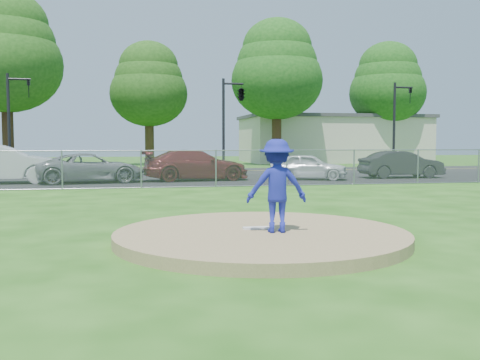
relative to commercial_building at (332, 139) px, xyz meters
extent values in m
plane|color=#1D5011|center=(-16.00, -28.00, -2.16)|extent=(120.00, 120.00, 0.00)
cylinder|color=#8E784E|center=(-16.00, -38.00, -2.06)|extent=(5.40, 5.40, 0.20)
cube|color=white|center=(-16.00, -37.80, -1.94)|extent=(0.60, 0.15, 0.04)
cube|color=gray|center=(-16.00, -26.00, -1.41)|extent=(40.00, 0.06, 1.50)
cube|color=black|center=(-16.00, -21.50, -2.15)|extent=(50.00, 8.00, 0.01)
cube|color=black|center=(-16.00, -14.00, -2.16)|extent=(60.00, 7.00, 0.01)
cube|color=beige|center=(0.00, 0.00, -0.16)|extent=(16.00, 9.00, 4.00)
cube|color=#3F3F42|center=(0.00, 0.00, 1.99)|extent=(16.40, 9.40, 0.30)
cylinder|color=#321D12|center=(-27.00, -7.00, 0.29)|extent=(0.78, 0.78, 4.90)
ellipsoid|color=#1D4C14|center=(-27.00, -7.00, 5.09)|extent=(7.84, 7.84, 6.66)
ellipsoid|color=#1D4C14|center=(-27.00, -7.00, 6.46)|extent=(6.90, 6.90, 5.86)
ellipsoid|color=#1D4C14|center=(-27.00, -7.00, 7.84)|extent=(5.96, 5.96, 5.06)
cylinder|color=#3B2615|center=(-17.00, -4.00, -0.23)|extent=(0.72, 0.72, 3.85)
ellipsoid|color=#1B4512|center=(-17.00, -4.00, 3.54)|extent=(6.16, 6.16, 5.24)
ellipsoid|color=#1B4512|center=(-17.00, -4.00, 4.62)|extent=(5.42, 5.42, 4.61)
ellipsoid|color=#1B4512|center=(-17.00, -4.00, 5.69)|extent=(4.68, 4.68, 3.98)
cylinder|color=#352113|center=(-7.00, -6.00, 0.12)|extent=(0.76, 0.76, 4.55)
ellipsoid|color=#174C14|center=(-7.00, -6.00, 4.57)|extent=(7.28, 7.28, 6.19)
ellipsoid|color=#174C14|center=(-7.00, -6.00, 5.85)|extent=(6.41, 6.41, 5.45)
ellipsoid|color=#174C14|center=(-7.00, -6.00, 7.12)|extent=(5.53, 5.53, 4.70)
cylinder|color=#352413|center=(4.00, -3.00, -0.06)|extent=(0.74, 0.74, 4.20)
ellipsoid|color=#164813|center=(4.00, -3.00, 4.06)|extent=(6.72, 6.72, 5.71)
ellipsoid|color=#164813|center=(4.00, -3.00, 5.23)|extent=(5.91, 5.91, 5.03)
ellipsoid|color=#164813|center=(4.00, -3.00, 6.41)|extent=(5.11, 5.11, 4.34)
cylinder|color=black|center=(-25.00, -16.00, 0.64)|extent=(0.16, 0.16, 5.60)
cylinder|color=black|center=(-24.40, -16.00, 3.14)|extent=(1.20, 0.12, 0.12)
imported|color=black|center=(-23.92, -16.00, 2.64)|extent=(0.16, 0.20, 1.00)
cylinder|color=black|center=(-13.00, -16.00, 0.64)|extent=(0.16, 0.16, 5.60)
cylinder|color=black|center=(-12.40, -16.00, 3.14)|extent=(1.20, 0.12, 0.12)
imported|color=black|center=(-11.92, -16.00, 2.64)|extent=(0.53, 2.48, 1.00)
cylinder|color=black|center=(-2.00, -16.00, 0.64)|extent=(0.16, 0.16, 5.60)
cylinder|color=black|center=(-1.40, -16.00, 3.14)|extent=(1.20, 0.12, 0.12)
imported|color=black|center=(-0.92, -16.00, 2.64)|extent=(0.16, 0.20, 1.00)
imported|color=navy|center=(-15.76, -38.20, -1.12)|extent=(1.15, 0.74, 1.69)
cone|color=#DB5F0B|center=(-21.88, -22.65, -1.80)|extent=(0.36, 0.36, 0.70)
imported|color=white|center=(-24.04, -22.32, -1.29)|extent=(5.38, 2.31, 1.72)
imported|color=slate|center=(-20.18, -22.59, -1.49)|extent=(5.06, 2.95, 1.32)
imported|color=maroon|center=(-15.37, -22.12, -1.42)|extent=(5.23, 2.61, 1.46)
imported|color=silver|center=(-9.93, -22.65, -1.51)|extent=(4.06, 2.78, 1.28)
imported|color=#242426|center=(-4.80, -22.26, -1.46)|extent=(4.22, 1.56, 1.38)
camera|label=1|loc=(-18.30, -47.50, -0.33)|focal=40.00mm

